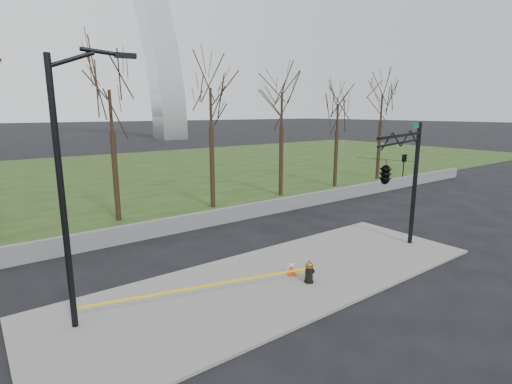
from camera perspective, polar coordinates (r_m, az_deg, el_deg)
ground at (r=15.58m, az=3.45°, el=-12.82°), size 500.00×500.00×0.00m
sidewalk at (r=15.56m, az=3.46°, el=-12.66°), size 18.00×6.00×0.10m
grass_strip at (r=42.28m, az=-23.88°, el=2.01°), size 120.00×40.00×0.06m
guardrail at (r=21.75m, az=-10.34°, el=-4.50°), size 60.00×0.30×0.90m
tree_row at (r=24.94m, az=-13.23°, el=6.63°), size 47.56×4.00×8.74m
fire_hydrant at (r=15.11m, az=7.84°, el=-11.62°), size 0.55×0.36×0.88m
traffic_cone at (r=15.73m, az=5.26°, el=-11.01°), size 0.40×0.40×0.60m
street_light at (r=12.14m, az=-25.86°, el=2.12°), size 2.38×0.50×8.21m
traffic_signal_mast at (r=16.86m, az=19.47°, el=3.15°), size 4.96×2.54×6.00m
caution_tape at (r=13.77m, az=-5.93°, el=-13.39°), size 7.84×2.07×0.45m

